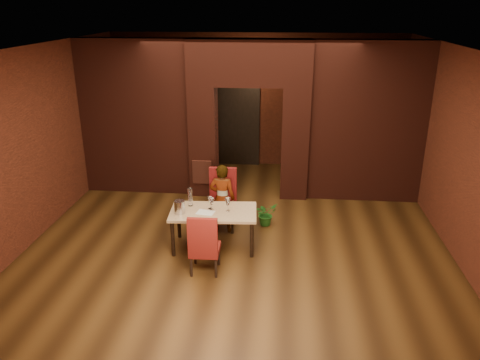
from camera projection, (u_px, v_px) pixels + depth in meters
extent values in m
plane|color=#482B12|center=(240.00, 236.00, 8.22)|extent=(8.00, 8.00, 0.00)
cube|color=silver|center=(239.00, 48.00, 7.08)|extent=(7.00, 8.00, 0.04)
cube|color=maroon|center=(255.00, 101.00, 11.37)|extent=(7.00, 0.04, 3.20)
cube|color=maroon|center=(193.00, 288.00, 3.93)|extent=(7.00, 0.04, 3.20)
cube|color=maroon|center=(35.00, 143.00, 7.97)|extent=(0.04, 8.00, 3.20)
cube|color=maroon|center=(461.00, 155.00, 7.34)|extent=(0.04, 8.00, 3.20)
cube|color=maroon|center=(204.00, 140.00, 9.76)|extent=(0.55, 0.55, 2.30)
cube|color=maroon|center=(295.00, 143.00, 9.59)|extent=(0.55, 0.55, 2.30)
cube|color=maroon|center=(249.00, 63.00, 9.10)|extent=(2.45, 0.55, 0.90)
cube|color=maroon|center=(136.00, 118.00, 9.73)|extent=(2.28, 0.35, 3.20)
cube|color=maroon|center=(367.00, 123.00, 9.30)|extent=(2.28, 0.35, 3.20)
cube|color=#A64530|center=(202.00, 172.00, 9.70)|extent=(0.40, 0.03, 0.50)
cube|color=black|center=(239.00, 123.00, 11.55)|extent=(0.90, 0.08, 2.10)
cube|color=black|center=(239.00, 124.00, 11.51)|extent=(1.02, 0.04, 2.22)
cube|color=tan|center=(214.00, 229.00, 7.76)|extent=(1.45, 0.88, 0.66)
cube|color=maroon|center=(222.00, 200.00, 8.35)|extent=(0.50, 0.50, 1.09)
cube|color=maroon|center=(205.00, 242.00, 7.00)|extent=(0.45, 0.45, 0.97)
imported|color=white|center=(222.00, 198.00, 8.22)|extent=(0.48, 0.34, 1.25)
cube|color=silver|center=(205.00, 212.00, 7.58)|extent=(0.31, 0.25, 0.00)
cylinder|color=#BABAC2|center=(180.00, 207.00, 7.52)|extent=(0.18, 0.18, 0.21)
cylinder|color=white|center=(190.00, 196.00, 7.78)|extent=(0.08, 0.08, 0.33)
imported|color=#21631D|center=(266.00, 214.00, 8.58)|extent=(0.51, 0.51, 0.43)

